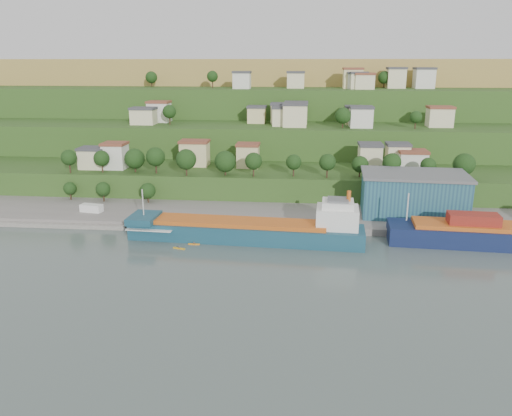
# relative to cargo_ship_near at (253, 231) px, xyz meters

# --- Properties ---
(ground) EXTENTS (500.00, 500.00, 0.00)m
(ground) POSITION_rel_cargo_ship_near_xyz_m (-2.95, -8.58, -2.60)
(ground) COLOR #44534E
(ground) RESTS_ON ground
(quay) EXTENTS (220.00, 26.00, 4.00)m
(quay) POSITION_rel_cargo_ship_near_xyz_m (17.05, 19.42, -2.60)
(quay) COLOR slate
(quay) RESTS_ON ground
(pebble_beach) EXTENTS (40.00, 18.00, 2.40)m
(pebble_beach) POSITION_rel_cargo_ship_near_xyz_m (-57.95, 13.42, -2.60)
(pebble_beach) COLOR slate
(pebble_beach) RESTS_ON ground
(hillside) EXTENTS (360.00, 211.39, 96.00)m
(hillside) POSITION_rel_cargo_ship_near_xyz_m (-2.92, 160.12, -2.52)
(hillside) COLOR #284719
(hillside) RESTS_ON ground
(cargo_ship_near) EXTENTS (63.95, 13.47, 16.31)m
(cargo_ship_near) POSITION_rel_cargo_ship_near_xyz_m (0.00, 0.00, 0.00)
(cargo_ship_near) COLOR #143C4D
(cargo_ship_near) RESTS_ON ground
(warehouse) EXTENTS (32.13, 20.91, 12.80)m
(warehouse) POSITION_rel_cargo_ship_near_xyz_m (46.39, 22.42, 5.83)
(warehouse) COLOR navy
(warehouse) RESTS_ON quay
(caravan) EXTENTS (7.10, 3.88, 3.14)m
(caravan) POSITION_rel_cargo_ship_near_xyz_m (-51.92, 15.44, 0.16)
(caravan) COLOR white
(caravan) RESTS_ON pebble_beach
(dinghy) EXTENTS (4.16, 2.57, 0.78)m
(dinghy) POSITION_rel_cargo_ship_near_xyz_m (-49.15, 7.84, -1.01)
(dinghy) COLOR silver
(dinghy) RESTS_ON pebble_beach
(kayak_orange) EXTENTS (3.09, 0.60, 0.77)m
(kayak_orange) POSITION_rel_cargo_ship_near_xyz_m (-15.37, -4.74, -2.38)
(kayak_orange) COLOR orange
(kayak_orange) RESTS_ON ground
(kayak_yellow) EXTENTS (3.35, 1.43, 0.83)m
(kayak_yellow) POSITION_rel_cargo_ship_near_xyz_m (-18.54, -8.21, -2.36)
(kayak_yellow) COLOR gold
(kayak_yellow) RESTS_ON ground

